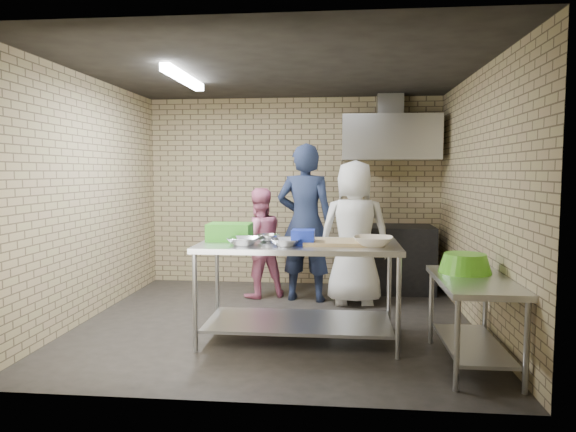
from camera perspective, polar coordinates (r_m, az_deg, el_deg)
The scene contains 26 objects.
floor at distance 5.81m, azimuth -1.20°, elevation -11.53°, with size 4.20×4.20×0.00m, color black.
ceiling at distance 5.67m, azimuth -1.25°, elevation 15.62°, with size 4.20×4.20×0.00m, color black.
back_wall at distance 7.57m, azimuth 0.59°, elevation 2.68°, with size 4.20×0.06×2.70m, color tan.
front_wall at distance 3.61m, azimuth -5.02°, elevation 0.19°, with size 4.20×0.06×2.70m, color tan.
left_wall at distance 6.20m, azimuth -20.90°, elevation 1.86°, with size 0.06×4.00×2.70m, color tan.
right_wall at distance 5.72m, azimuth 20.14°, elevation 1.65°, with size 0.06×4.00×2.70m, color tan.
prep_table at distance 5.10m, azimuth 1.16°, elevation -8.30°, with size 1.92×0.96×0.96m, color silver.
side_counter at distance 4.75m, azimuth 19.59°, elevation -10.89°, with size 0.60×1.20×0.75m, color silver.
stove at distance 7.32m, azimuth 10.96°, elevation -4.58°, with size 1.20×0.70×0.90m, color black.
range_hood at distance 7.28m, azimuth 11.14°, elevation 8.40°, with size 1.30×0.60×0.60m, color silver.
hood_duct at distance 7.47m, azimuth 11.09°, elevation 11.78°, with size 0.35×0.30×0.30m, color #A5A8AD.
wall_shelf at distance 7.49m, azimuth 13.28°, elevation 6.89°, with size 0.80×0.20×0.04m, color #3F2B19.
fluorescent_fixture at distance 5.87m, azimuth -11.32°, elevation 14.58°, with size 0.10×1.25×0.08m, color white.
green_crate at distance 5.22m, azimuth -6.40°, elevation -1.73°, with size 0.43×0.32×0.17m, color green.
blue_tub at distance 4.90m, azimuth 1.67°, elevation -2.33°, with size 0.21×0.21×0.14m, color #1B34CD.
cutting_board at distance 4.98m, azimuth 5.18°, elevation -2.85°, with size 0.59×0.45×0.03m, color #D6B67C.
mixing_bowl_a at distance 4.88m, azimuth -4.88°, elevation -2.77°, with size 0.30×0.30×0.07m, color silver.
mixing_bowl_b at distance 5.09m, azimuth -2.15°, elevation -2.44°, with size 0.23×0.23×0.07m, color silver.
mixing_bowl_c at distance 4.80m, azimuth -0.22°, elevation -2.90°, with size 0.28×0.28×0.07m, color #BABBC1.
ceramic_bowl at distance 4.86m, azimuth 9.31°, elevation -2.75°, with size 0.37×0.37×0.09m, color beige.
green_basin at distance 4.88m, azimuth 18.81°, elevation -4.91°, with size 0.46×0.46×0.17m, color #59C626, non-canonical shape.
bottle_red at distance 7.47m, azimuth 11.38°, elevation 7.77°, with size 0.07×0.07×0.18m, color #B22619.
bottle_green at distance 7.52m, azimuth 14.44°, elevation 7.58°, with size 0.06×0.06×0.15m, color green.
man_navy at distance 6.59m, azimuth 1.90°, elevation -0.75°, with size 0.73×0.48×1.99m, color #141733.
woman_pink at distance 6.81m, azimuth -3.23°, elevation -2.96°, with size 0.69×0.54×1.43m, color pink.
woman_white at distance 6.47m, azimuth 7.30°, elevation -1.83°, with size 0.87×0.57×1.78m, color white.
Camera 1 is at (0.67, -5.53, 1.65)m, focal length 32.46 mm.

